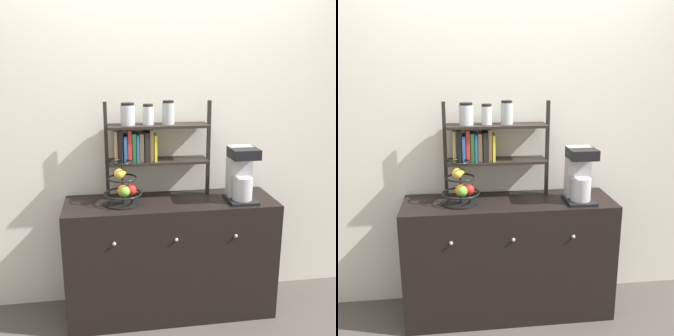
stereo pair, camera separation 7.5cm
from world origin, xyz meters
The scene contains 6 objects.
ground_plane centered at (0.00, 0.00, 0.00)m, with size 12.00×12.00×0.00m, color #47423D.
wall_back centered at (0.00, 0.49, 1.30)m, with size 7.00×0.05×2.60m, color silver.
sideboard centered at (0.00, 0.22, 0.42)m, with size 1.45×0.46×0.85m.
coffee_maker centered at (0.48, 0.17, 1.04)m, with size 0.19×0.23×0.37m.
fruit_stand centered at (-0.32, 0.20, 0.97)m, with size 0.26×0.26×0.35m.
shelf_hutch centered at (-0.16, 0.35, 1.26)m, with size 0.74×0.20×0.67m.
Camera 2 is at (-0.33, -2.31, 1.75)m, focal length 42.00 mm.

